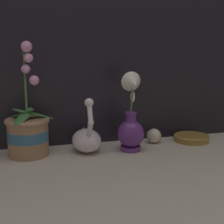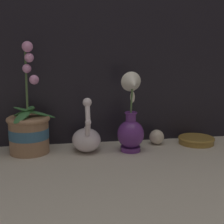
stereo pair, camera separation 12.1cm
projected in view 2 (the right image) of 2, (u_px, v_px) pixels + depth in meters
name	position (u px, v px, depth m)	size (l,w,h in m)	color
ground_plane	(128.00, 159.00, 1.13)	(2.80, 2.80, 0.00)	#BCB2A3
orchid_potted_plant	(29.00, 129.00, 1.19)	(0.19, 0.17, 0.42)	#9E7556
swan_figurine	(86.00, 138.00, 1.22)	(0.11, 0.19, 0.22)	white
blue_vase	(131.00, 124.00, 1.20)	(0.10, 0.12, 0.31)	#602D7F
glass_sphere	(157.00, 137.00, 1.31)	(0.06, 0.06, 0.06)	beige
amber_dish	(196.00, 140.00, 1.32)	(0.15, 0.15, 0.03)	olive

